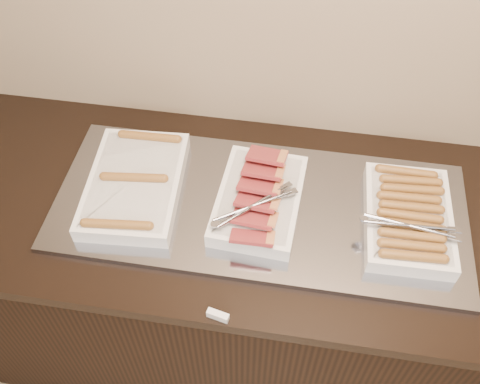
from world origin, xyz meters
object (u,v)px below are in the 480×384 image
(dish_center, at_px, (259,199))
(dish_left, at_px, (135,184))
(counter, at_px, (262,286))
(dish_right, at_px, (408,218))
(warming_tray, at_px, (259,207))

(dish_center, bearing_deg, dish_left, -177.38)
(counter, xyz_separation_m, dish_right, (0.40, -0.00, 0.50))
(dish_center, bearing_deg, counter, 12.91)
(dish_left, distance_m, dish_right, 0.79)
(counter, bearing_deg, dish_right, -0.56)
(warming_tray, relative_size, dish_left, 2.87)
(dish_left, distance_m, dish_center, 0.37)
(warming_tray, bearing_deg, counter, 0.00)
(counter, distance_m, dish_right, 0.64)
(dish_left, bearing_deg, counter, -3.98)
(dish_center, bearing_deg, warming_tray, 59.45)
(warming_tray, xyz_separation_m, dish_center, (-0.00, -0.00, 0.04))
(dish_left, bearing_deg, dish_right, -4.26)
(dish_center, height_order, dish_right, dish_center)
(counter, relative_size, warming_tray, 1.72)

